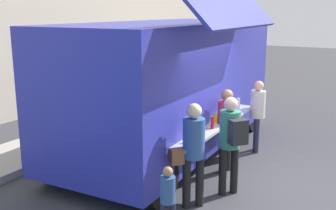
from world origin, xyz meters
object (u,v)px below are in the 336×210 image
(customer_front_ordering, at_px, (226,123))
(customer_extra_browsing, at_px, (258,110))
(customer_rear_waiting, at_px, (193,147))
(customer_mid_with_backpack, at_px, (231,136))
(child_near_queue, at_px, (168,195))
(trash_bin, at_px, (164,95))
(food_truck_main, at_px, (172,83))

(customer_front_ordering, xyz_separation_m, customer_extra_browsing, (1.51, -0.14, -0.03))
(customer_rear_waiting, distance_m, customer_extra_browsing, 3.18)
(customer_mid_with_backpack, xyz_separation_m, customer_extra_browsing, (2.44, 0.33, -0.09))
(customer_rear_waiting, distance_m, child_near_queue, 1.06)
(trash_bin, relative_size, customer_mid_with_backpack, 0.50)
(customer_front_ordering, height_order, child_near_queue, customer_front_ordering)
(customer_mid_with_backpack, bearing_deg, customer_rear_waiting, 103.38)
(customer_extra_browsing, bearing_deg, customer_rear_waiting, 73.19)
(food_truck_main, xyz_separation_m, customer_extra_browsing, (0.99, -1.67, -0.62))
(customer_mid_with_backpack, relative_size, customer_rear_waiting, 1.00)
(food_truck_main, height_order, customer_extra_browsing, food_truck_main)
(customer_mid_with_backpack, bearing_deg, food_truck_main, 3.00)
(customer_rear_waiting, xyz_separation_m, child_near_queue, (-0.98, -0.11, -0.41))
(customer_front_ordering, height_order, customer_rear_waiting, customer_rear_waiting)
(food_truck_main, distance_m, customer_front_ordering, 1.72)
(food_truck_main, xyz_separation_m, customer_rear_waiting, (-2.19, -1.65, -0.56))
(food_truck_main, height_order, customer_mid_with_backpack, food_truck_main)
(food_truck_main, bearing_deg, trash_bin, 31.26)
(food_truck_main, relative_size, trash_bin, 7.37)
(customer_extra_browsing, bearing_deg, food_truck_main, 14.34)
(food_truck_main, distance_m, child_near_queue, 3.75)
(food_truck_main, distance_m, customer_extra_browsing, 2.04)
(food_truck_main, bearing_deg, customer_rear_waiting, -145.05)
(customer_extra_browsing, xyz_separation_m, child_near_queue, (-4.16, -0.08, -0.35))
(customer_extra_browsing, bearing_deg, customer_front_ordering, 68.40)
(trash_bin, bearing_deg, customer_extra_browsing, -122.57)
(customer_front_ordering, bearing_deg, trash_bin, -39.16)
(food_truck_main, relative_size, customer_rear_waiting, 3.70)
(trash_bin, bearing_deg, food_truck_main, -146.77)
(customer_mid_with_backpack, height_order, customer_extra_browsing, customer_mid_with_backpack)
(trash_bin, height_order, customer_mid_with_backpack, customer_mid_with_backpack)
(child_near_queue, bearing_deg, trash_bin, 1.98)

